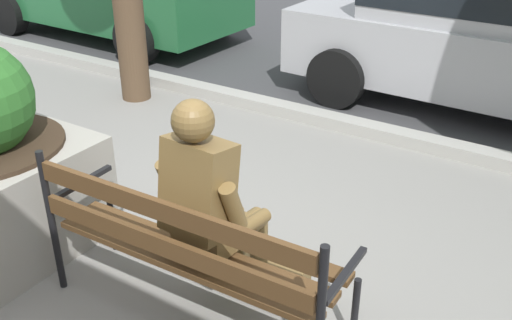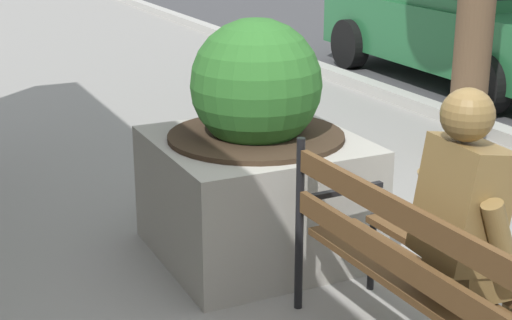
# 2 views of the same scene
# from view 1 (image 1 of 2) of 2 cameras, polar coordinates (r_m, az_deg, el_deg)

# --- Properties ---
(ground_plane) EXTENTS (80.00, 80.00, 0.00)m
(ground_plane) POSITION_cam_1_polar(r_m,az_deg,el_deg) (3.77, -8.67, -12.86)
(ground_plane) COLOR gray
(street_surface) EXTENTS (60.00, 9.00, 0.01)m
(street_surface) POSITION_cam_1_polar(r_m,az_deg,el_deg) (10.10, 20.69, 11.67)
(street_surface) COLOR #424244
(street_surface) RESTS_ON ground
(curb_stone) EXTENTS (60.00, 0.20, 0.12)m
(curb_stone) POSITION_cam_1_polar(r_m,az_deg,el_deg) (5.87, 9.93, 3.20)
(curb_stone) COLOR #B2AFA8
(curb_stone) RESTS_ON ground
(park_bench) EXTENTS (1.82, 0.58, 0.95)m
(park_bench) POSITION_cam_1_polar(r_m,az_deg,el_deg) (3.24, -6.81, -8.11)
(park_bench) COLOR brown
(park_bench) RESTS_ON ground
(bronze_statue_seated) EXTENTS (0.67, 0.76, 1.37)m
(bronze_statue_seated) POSITION_cam_1_polar(r_m,az_deg,el_deg) (3.27, -3.64, -4.96)
(bronze_statue_seated) COLOR olive
(bronze_statue_seated) RESTS_ON ground
(parked_car_silver) EXTENTS (4.14, 2.00, 1.56)m
(parked_car_silver) POSITION_cam_1_polar(r_m,az_deg,el_deg) (6.64, 21.71, 11.65)
(parked_car_silver) COLOR #B7B7BC
(parked_car_silver) RESTS_ON ground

